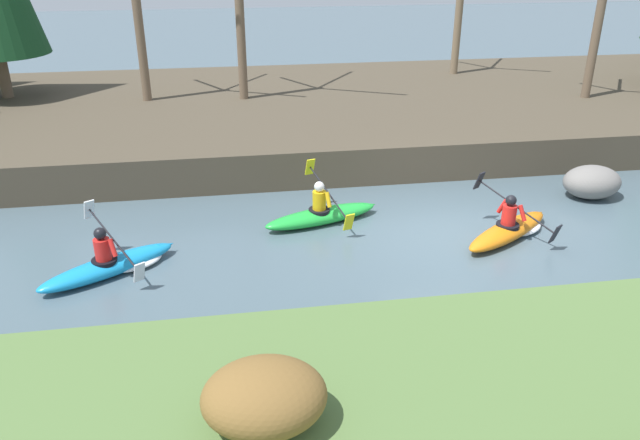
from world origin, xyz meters
TOP-DOWN VIEW (x-y plane):
  - ground_plane at (0.00, 0.00)m, footprint 90.00×90.00m
  - riverbank_near at (0.00, -6.50)m, footprint 44.00×5.62m
  - riverbank_far at (0.00, 8.51)m, footprint 44.00×11.23m
  - bare_tree_mid_downstream at (4.24, 11.47)m, footprint 2.98×2.94m
  - bare_tree_downstream at (7.19, 7.13)m, footprint 2.68×2.65m
  - shrub_clump_nearest at (-4.45, -6.05)m, footprint 1.44×1.20m
  - kayaker_lead at (1.24, -0.42)m, footprint 2.58×2.01m
  - kayaker_middle at (-2.64, 0.91)m, footprint 2.76×2.03m
  - kayaker_trailing at (-6.95, -0.68)m, footprint 2.59×2.01m
  - boulder_midstream at (4.12, 1.34)m, footprint 1.42×1.11m

SIDE VIEW (x-z plane):
  - ground_plane at x=0.00m, z-range 0.00..0.00m
  - kayaker_lead at x=1.24m, z-range -0.40..0.80m
  - kayaker_trailing at x=-6.95m, z-range -0.40..0.80m
  - kayaker_middle at x=-2.64m, z-range -0.38..0.82m
  - riverbank_near at x=0.00m, z-range 0.00..0.79m
  - boulder_midstream at x=4.12m, z-range 0.00..0.80m
  - riverbank_far at x=0.00m, z-range 0.00..0.99m
  - shrub_clump_nearest at x=-4.45m, z-range 0.79..1.57m
  - bare_tree_downstream at x=7.19m, z-range 0.86..5.65m
  - bare_tree_mid_downstream at x=4.24m, z-range 0.84..6.19m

